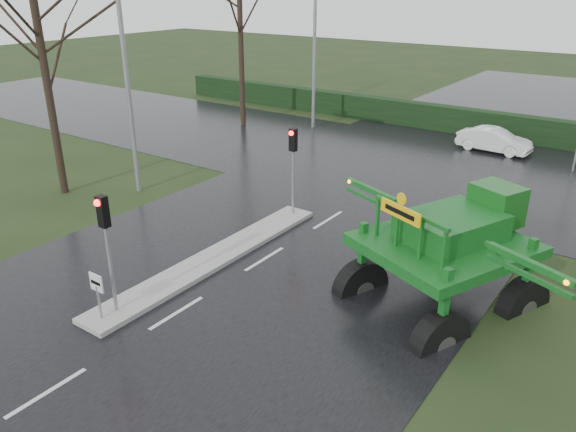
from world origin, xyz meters
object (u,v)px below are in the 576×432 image
Objects in this scene: traffic_signal_near at (105,230)px; crop_sprayer at (370,222)px; street_light_left_far at (319,27)px; keep_left_sign at (97,289)px; white_sedan at (492,152)px; traffic_signal_mid at (293,153)px; street_light_left_near at (129,50)px.

crop_sprayer reaches higher than traffic_signal_near.
street_light_left_far reaches higher than traffic_signal_near.
street_light_left_far is (-6.89, 21.50, 4.93)m from keep_left_sign.
white_sedan is (10.52, 1.07, -5.99)m from street_light_left_far.
traffic_signal_mid is at bearing -61.14° from street_light_left_far.
crop_sprayer is at bearing -53.00° from street_light_left_far.
crop_sprayer is (4.88, -3.12, -0.45)m from traffic_signal_mid.
street_light_left_near is 2.63× the size of white_sedan.
keep_left_sign is at bearing -90.00° from traffic_signal_mid.
traffic_signal_near is 10.40m from street_light_left_near.
keep_left_sign is 0.14× the size of street_light_left_near.
street_light_left_far is at bearing 118.86° from traffic_signal_mid.
street_light_left_far is at bearing 108.17° from traffic_signal_near.
keep_left_sign is at bearing 174.41° from white_sedan.
street_light_left_near reaches higher than crop_sprayer.
street_light_left_near is at bearing -167.79° from traffic_signal_mid.
keep_left_sign is 22.89m from white_sedan.
traffic_signal_mid is (0.00, 8.99, 1.53)m from keep_left_sign.
traffic_signal_near is 0.35× the size of street_light_left_near.
street_light_left_near is at bearing 132.59° from keep_left_sign.
street_light_left_near is 1.33× the size of crop_sprayer.
keep_left_sign is 0.35× the size of white_sedan.
street_light_left_far reaches higher than traffic_signal_mid.
crop_sprayer is (11.78, -1.63, -3.85)m from street_light_left_near.
street_light_left_far is at bearing 90.00° from street_light_left_near.
white_sedan is at bearing 80.68° from traffic_signal_near.
crop_sprayer is (4.88, 5.38, -0.45)m from traffic_signal_near.
street_light_left_far is at bearing 107.78° from keep_left_sign.
white_sedan is (3.62, 22.57, -1.06)m from keep_left_sign.
street_light_left_near is at bearing 134.53° from traffic_signal_near.
street_light_left_near is (-6.89, 7.50, 4.93)m from keep_left_sign.
crop_sprayer is at bearing 50.26° from keep_left_sign.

